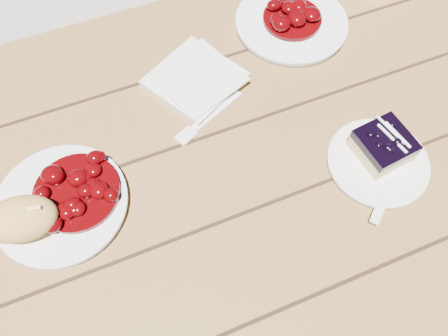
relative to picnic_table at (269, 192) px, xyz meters
name	(u,v)px	position (x,y,z in m)	size (l,w,h in m)	color
ground	(253,268)	(0.00, 0.00, -0.59)	(60.00, 60.00, 0.00)	gray
picnic_table	(269,192)	(0.00, 0.00, 0.00)	(2.00, 1.55, 0.75)	brown
main_plate	(62,205)	(-0.37, 0.04, 0.17)	(0.21, 0.21, 0.02)	white
goulash_stew	(74,188)	(-0.34, 0.05, 0.20)	(0.14, 0.14, 0.04)	#4C0205
bread_roll	(20,219)	(-0.42, 0.02, 0.21)	(0.11, 0.07, 0.06)	#DAA454
dessert_plate	(378,163)	(0.15, -0.08, 0.17)	(0.17, 0.17, 0.01)	white
blueberry_cake	(383,145)	(0.16, -0.07, 0.19)	(0.09, 0.09, 0.05)	#EDCF81
fork_dessert	(386,192)	(0.13, -0.14, 0.17)	(0.03, 0.16, 0.01)	white
napkin_stack	(195,80)	(-0.08, 0.20, 0.17)	(0.15, 0.15, 0.01)	white
fork_table	(216,111)	(-0.07, 0.12, 0.16)	(0.03, 0.16, 0.01)	white
second_plate	(291,24)	(0.16, 0.27, 0.17)	(0.22, 0.22, 0.02)	white
second_stew	(293,13)	(0.16, 0.27, 0.20)	(0.12, 0.12, 0.04)	#4C0205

